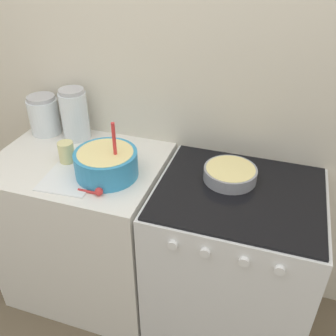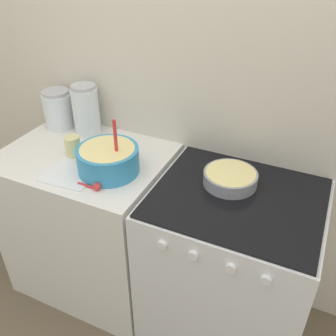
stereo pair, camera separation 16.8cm
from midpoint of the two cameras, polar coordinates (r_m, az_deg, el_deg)
The scene contains 10 objects.
wall_back at distance 1.86m, azimuth 5.57°, elevation 12.38°, with size 4.66×0.05×2.40m.
countertop_cabinet at distance 2.16m, azimuth -9.26°, elevation -8.19°, with size 0.83×0.63×0.89m.
stove at distance 1.93m, azimuth 11.77°, elevation -14.80°, with size 0.74×0.65×0.89m.
mixing_bowl at distance 1.72m, azimuth -6.38°, elevation 1.38°, with size 0.29×0.29×0.27m.
baking_pan at distance 1.68m, azimuth 12.31°, elevation -1.56°, with size 0.24×0.24×0.06m.
storage_jar_left at distance 2.17m, azimuth -14.24°, elevation 8.33°, with size 0.16×0.16×0.21m.
storage_jar_middle at distance 2.06m, azimuth -10.05°, elevation 8.20°, with size 0.14×0.14×0.27m.
tin_can at distance 1.87m, azimuth -11.82°, elevation 3.15°, with size 0.08×0.08×0.11m.
recipe_page at distance 1.77m, azimuth -11.68°, elevation -0.61°, with size 0.25×0.27×0.01m.
measuring_spoon at distance 1.64m, azimuth -8.25°, elevation -2.89°, with size 0.12×0.04×0.04m.
Camera 2 is at (0.65, -0.95, 1.86)m, focal length 40.00 mm.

